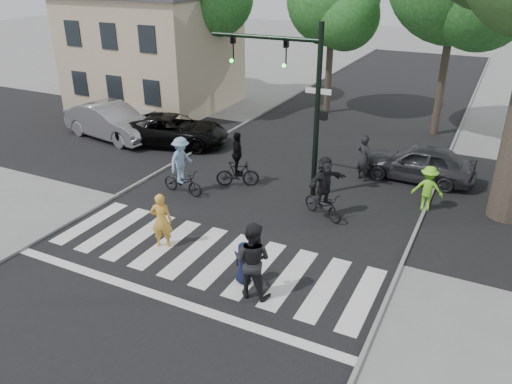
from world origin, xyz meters
TOP-DOWN VIEW (x-y plane):
  - ground at (0.00, 0.00)m, footprint 120.00×120.00m
  - road_stem at (0.00, 5.00)m, footprint 10.00×70.00m
  - road_cross at (0.00, 8.00)m, footprint 70.00×10.00m
  - curb_left at (-5.05, 5.00)m, footprint 0.10×70.00m
  - curb_right at (5.05, 5.00)m, footprint 0.10×70.00m
  - crosswalk at (0.00, 0.66)m, footprint 10.00×3.85m
  - traffic_signal at (0.35, 6.20)m, footprint 4.45×0.29m
  - bg_tree_2 at (-1.76, 16.62)m, footprint 5.04×4.80m
  - house at (-11.49, 13.98)m, footprint 8.40×8.10m
  - pedestrian_woman at (-1.51, 0.87)m, footprint 0.73×0.63m
  - pedestrian_child at (1.50, 0.30)m, footprint 0.63×0.47m
  - pedestrian_adult at (1.93, -0.07)m, footprint 1.04×0.84m
  - cyclist_left at (-3.08, 4.23)m, footprint 1.73×1.14m
  - cyclist_mid at (-1.63, 5.71)m, footprint 1.65×1.11m
  - cyclist_right at (2.08, 4.77)m, footprint 1.74×1.61m
  - car_suv at (-6.48, 8.49)m, footprint 5.43×3.55m
  - car_silver at (-9.66, 7.96)m, footprint 5.27×2.58m
  - car_grey at (4.30, 9.32)m, footprint 4.18×1.74m
  - bystander_hivis at (5.02, 6.82)m, footprint 1.09×0.71m
  - bystander_dark at (2.40, 8.39)m, footprint 0.78×0.71m

SIDE VIEW (x-z plane):
  - ground at x=0.00m, z-range 0.00..0.00m
  - road_stem at x=0.00m, z-range 0.00..0.01m
  - road_cross at x=0.00m, z-range 0.00..0.01m
  - crosswalk at x=0.00m, z-range 0.00..0.01m
  - curb_left at x=-5.05m, z-range 0.00..0.10m
  - curb_right at x=5.05m, z-range 0.00..0.10m
  - pedestrian_child at x=1.50m, z-range 0.00..1.19m
  - car_suv at x=-6.48m, z-range 0.00..1.39m
  - car_grey at x=4.30m, z-range 0.00..1.42m
  - bystander_hivis at x=5.02m, z-range 0.00..1.58m
  - car_silver at x=-9.66m, z-range 0.00..1.66m
  - pedestrian_woman at x=-1.51m, z-range 0.00..1.71m
  - cyclist_mid at x=-1.63m, z-range -0.19..1.92m
  - bystander_dark at x=2.40m, z-range 0.00..1.78m
  - cyclist_left at x=-3.08m, z-range -0.14..1.99m
  - cyclist_right at x=2.08m, z-range -0.11..1.99m
  - pedestrian_adult at x=1.93m, z-range 0.00..2.04m
  - house at x=-11.49m, z-range -0.61..8.21m
  - traffic_signal at x=0.35m, z-range 0.90..6.90m
  - bg_tree_2 at x=-1.76m, z-range 1.58..9.98m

